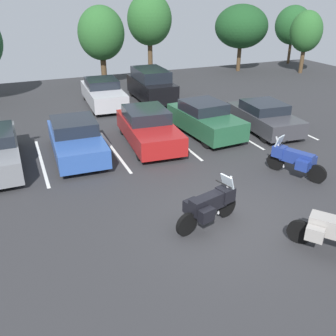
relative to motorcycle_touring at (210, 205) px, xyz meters
name	(u,v)px	position (x,y,z in m)	size (l,w,h in m)	color
ground	(224,224)	(0.44, -0.10, -0.70)	(44.00, 44.00, 0.10)	#2D2D30
motorcycle_touring	(210,205)	(0.00, 0.00, 0.00)	(2.19, 1.03, 1.39)	black
motorcycle_second	(335,231)	(2.30, -2.38, 0.02)	(1.46, 1.79, 1.40)	black
motorcycle_third	(295,159)	(4.36, 1.63, -0.01)	(1.21, 2.10, 1.38)	black
parking_stripes	(114,151)	(-1.06, 6.44, -0.64)	(17.92, 4.80, 0.01)	silver
car_blue	(76,139)	(-2.57, 6.57, 0.05)	(2.02, 4.47, 1.44)	#2D519E
car_red	(148,128)	(0.59, 6.69, 0.07)	(2.24, 4.76, 1.49)	maroon
car_green	(205,119)	(3.41, 6.74, 0.10)	(2.13, 4.40, 1.53)	#235638
car_charcoal	(264,117)	(6.30, 6.15, 0.02)	(2.14, 4.36, 1.36)	#38383D
car_far_silver	(103,93)	(0.24, 13.40, 0.08)	(2.11, 4.90, 1.51)	#B7B7BC
car_far_black	(151,85)	(3.21, 13.31, 0.30)	(1.94, 4.41, 1.91)	black
tree_center_left	(241,27)	(13.24, 19.32, 2.86)	(4.23, 4.23, 5.20)	#4C3823
tree_far_left	(150,20)	(5.74, 20.29, 3.52)	(3.33, 3.33, 6.07)	#4C3823
tree_right	(101,33)	(1.62, 18.66, 2.84)	(3.16, 3.16, 5.29)	#4C3823
tree_center	(306,32)	(17.49, 16.59, 2.56)	(2.49, 2.49, 4.79)	#4C3823
tree_far_right	(293,25)	(19.44, 20.54, 2.68)	(3.14, 3.14, 5.00)	#4C3823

